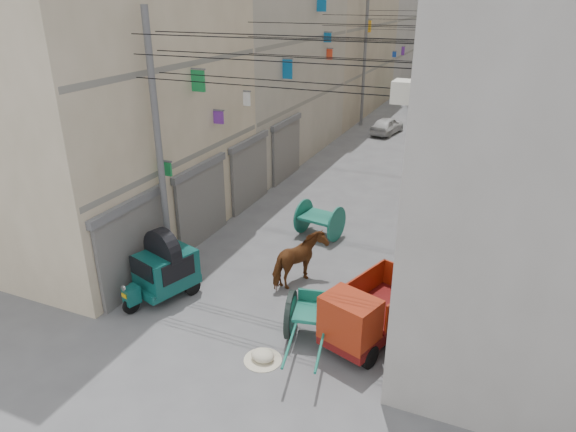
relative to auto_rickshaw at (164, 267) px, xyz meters
The scene contains 17 objects.
building_row_left 30.28m from the auto_rickshaw, 99.85° to the left, with size 8.00×62.00×14.00m.
building_row_right 31.77m from the auto_rickshaw, 69.62° to the left, with size 8.00×62.00×14.00m.
end_cap_building 61.53m from the auto_rickshaw, 87.29° to the left, with size 22.00×10.00×13.00m, color tan.
shutters_left 5.70m from the auto_rickshaw, 100.31° to the left, with size 0.18×14.40×2.88m.
signboards 17.29m from the auto_rickshaw, 80.27° to the left, with size 8.22×40.52×5.67m.
ac_units 9.64m from the auto_rickshaw, 23.71° to the left, with size 0.70×6.55×3.35m.
utility_poles 12.91m from the auto_rickshaw, 76.63° to the left, with size 7.40×22.20×8.00m.
overhead_cables 11.59m from the auto_rickshaw, 73.20° to the left, with size 7.40×22.52×1.12m.
auto_rickshaw is the anchor object (origin of this frame).
tonga_cart 4.72m from the auto_rickshaw, ahead, with size 1.62×2.98×1.28m.
mini_truck 5.99m from the auto_rickshaw, ahead, with size 2.22×3.26×1.68m.
second_cart 6.28m from the auto_rickshaw, 64.12° to the left, with size 1.67×1.53×1.30m.
feed_sack 4.25m from the auto_rickshaw, 21.14° to the right, with size 0.58×0.47×0.29m, color beige.
horse 4.00m from the auto_rickshaw, 33.57° to the left, with size 0.86×1.89×1.60m, color maroon.
distant_car_white 21.66m from the auto_rickshaw, 86.13° to the left, with size 1.27×3.15×1.07m, color #BABABA.
distant_car_grey 22.06m from the auto_rickshaw, 75.90° to the left, with size 1.30×3.72×1.22m, color slate.
distant_car_green 30.53m from the auto_rickshaw, 86.45° to the left, with size 1.73×4.26×1.24m, color #206039.
Camera 1 is at (5.58, -5.76, 8.25)m, focal length 32.00 mm.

